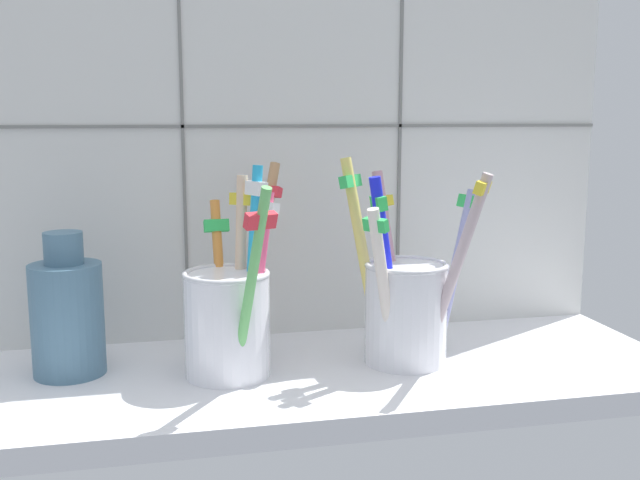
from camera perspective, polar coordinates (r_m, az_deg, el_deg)
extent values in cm
cube|color=silver|center=(65.49, -0.09, -10.67)|extent=(64.00, 22.00, 2.00)
cube|color=silver|center=(73.22, -2.12, 8.67)|extent=(64.00, 2.00, 45.00)
cube|color=gray|center=(70.98, -10.56, 8.48)|extent=(0.30, 0.20, 45.00)
cube|color=gray|center=(74.81, 6.19, 8.64)|extent=(0.30, 0.20, 45.00)
cube|color=gray|center=(72.13, -1.97, 8.78)|extent=(64.00, 0.20, 0.30)
cylinder|color=white|center=(62.23, -7.13, -6.64)|extent=(7.14, 7.14, 8.72)
torus|color=silver|center=(61.16, -7.22, -2.71)|extent=(7.28, 7.28, 0.50)
cylinder|color=#68C466|center=(57.33, -5.42, -3.77)|extent=(3.07, 6.20, 16.40)
cube|color=#E5333F|center=(54.75, -4.61, 1.51)|extent=(2.67, 1.88, 1.35)
cylinder|color=tan|center=(65.81, -4.73, -1.64)|extent=(5.13, 6.27, 17.30)
cube|color=#E5333F|center=(66.77, -3.88, 3.74)|extent=(2.31, 2.13, 1.12)
cylinder|color=#F35181|center=(62.47, -4.85, -3.19)|extent=(3.51, 2.72, 15.15)
cube|color=white|center=(62.09, -4.19, 2.51)|extent=(2.20, 2.66, 1.08)
cylinder|color=beige|center=(63.68, -6.16, -2.36)|extent=(2.01, 2.26, 16.36)
cube|color=yellow|center=(63.07, -6.07, 3.16)|extent=(2.08, 1.78, 1.06)
cylinder|color=#24A8E0|center=(62.51, -5.26, -2.15)|extent=(2.50, 1.88, 17.28)
cube|color=white|center=(61.82, -4.94, 3.99)|extent=(1.85, 2.31, 1.23)
cylinder|color=orange|center=(64.79, -7.73, -3.28)|extent=(1.16, 5.06, 14.14)
cube|color=green|center=(65.23, -7.99, 1.10)|extent=(2.22, 1.21, 1.23)
cylinder|color=white|center=(65.44, 6.77, -5.79)|extent=(7.24, 7.24, 8.78)
torus|color=silver|center=(64.42, 6.85, -2.02)|extent=(7.37, 7.37, 0.50)
cylinder|color=#BDA7AD|center=(63.01, 10.33, -2.43)|extent=(5.21, 4.43, 16.91)
cube|color=yellow|center=(61.40, 12.42, 3.99)|extent=(2.36, 2.60, 1.21)
cylinder|color=#C38A9B|center=(66.76, 5.46, -1.81)|extent=(2.84, 5.17, 16.52)
cube|color=yellow|center=(66.94, 4.79, 3.03)|extent=(2.39, 1.64, 1.08)
cylinder|color=#EAD568|center=(64.96, 3.40, -1.49)|extent=(4.09, 4.10, 17.83)
cube|color=green|center=(64.71, 2.36, 4.54)|extent=(2.51, 2.50, 1.21)
cylinder|color=silver|center=(62.03, 4.96, -3.82)|extent=(4.00, 3.20, 14.08)
cube|color=green|center=(60.03, 4.32, 1.17)|extent=(1.96, 2.31, 1.16)
cylinder|color=#9194CD|center=(67.08, 10.13, -2.50)|extent=(4.61, 2.29, 15.01)
cube|color=green|center=(67.06, 11.26, 2.95)|extent=(1.41, 2.00, 1.25)
cylinder|color=#1821F2|center=(63.58, 5.22, -2.41)|extent=(3.66, 1.37, 16.37)
cube|color=green|center=(62.28, 4.55, 2.85)|extent=(1.19, 1.92, 1.30)
cylinder|color=slate|center=(65.94, -18.89, -5.81)|extent=(5.99, 5.99, 9.50)
cylinder|color=slate|center=(64.64, -19.19, -0.60)|extent=(3.19, 3.19, 2.68)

